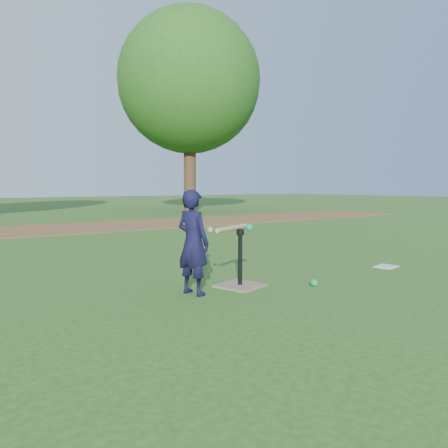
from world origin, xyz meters
TOP-DOWN VIEW (x-y plane):
  - ground at (0.00, 0.00)m, footprint 80.00×80.00m
  - dirt_strip at (0.00, 7.50)m, footprint 24.00×3.00m
  - child at (-0.60, -0.09)m, footprint 0.34×0.43m
  - wiffle_ball_ground at (0.63, -0.55)m, footprint 0.08×0.08m
  - clipboard at (2.25, -0.30)m, footprint 0.34×0.28m
  - batting_tee at (-0.02, -0.09)m, footprint 0.53×0.53m
  - swing_action at (-0.12, -0.11)m, footprint 0.62×0.30m
  - tree_right at (6.50, 12.00)m, footprint 5.80×5.80m

SIDE VIEW (x-z plane):
  - ground at x=0.00m, z-range 0.00..0.00m
  - dirt_strip at x=0.00m, z-range 0.00..0.01m
  - clipboard at x=2.25m, z-range 0.00..0.01m
  - wiffle_ball_ground at x=0.63m, z-range 0.00..0.08m
  - batting_tee at x=-0.02m, z-range -0.20..0.42m
  - child at x=-0.60m, z-range 0.00..1.04m
  - swing_action at x=-0.12m, z-range 0.59..0.68m
  - tree_right at x=6.50m, z-range 1.19..9.39m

